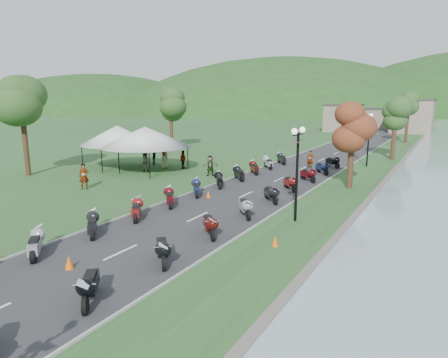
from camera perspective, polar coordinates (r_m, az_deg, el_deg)
The scene contains 13 objects.
road at distance 44.03m, azimuth 13.77°, elevation 2.68°, with size 7.00×120.00×0.02m, color #323234.
hills_backdrop at distance 202.32m, azimuth 26.76°, elevation 8.52°, with size 360.00×120.00×76.00m, color #285621, non-canonical shape.
far_building at distance 88.07m, azimuth 20.92°, elevation 8.20°, with size 18.00×16.00×5.00m, color gray.
moto_row_left at distance 22.47m, azimuth -12.52°, elevation -4.27°, with size 2.60×44.92×1.10m, color #331411, non-canonical shape.
moto_row_right at distance 22.43m, azimuth 3.00°, elevation -4.03°, with size 2.60×39.28×1.10m, color #331411, non-canonical shape.
vendor_tent_main at distance 36.92m, azimuth -11.14°, elevation 4.25°, with size 5.46×5.46×4.00m, color silver, non-canonical shape.
vendor_tent_side at distance 39.21m, azimuth -14.91°, elevation 4.50°, with size 4.62×4.62×4.00m, color silver, non-canonical shape.
tree_park_left at distance 37.68m, azimuth -26.86°, elevation 8.49°, with size 3.85×3.85×10.69m, color #366027, non-canonical shape.
tree_lakeside at distance 30.33m, azimuth 17.83°, elevation 5.39°, with size 2.59×2.59×7.19m, color #366027, non-canonical shape.
pedestrian_a at distance 30.84m, azimuth -19.26°, elevation -1.39°, with size 0.70×0.51×1.91m, color slate.
pedestrian_b at distance 36.52m, azimuth -11.13°, elevation 1.00°, with size 0.84×0.46×1.73m, color slate.
pedestrian_c at distance 40.73m, azimuth -10.01°, elevation 2.12°, with size 1.20×0.50×1.86m, color slate.
traffic_cone_near at distance 16.97m, azimuth -21.26°, elevation -11.05°, with size 0.36×0.36×0.56m, color #F2590C.
Camera 1 is at (11.95, -1.86, 6.59)m, focal length 32.00 mm.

